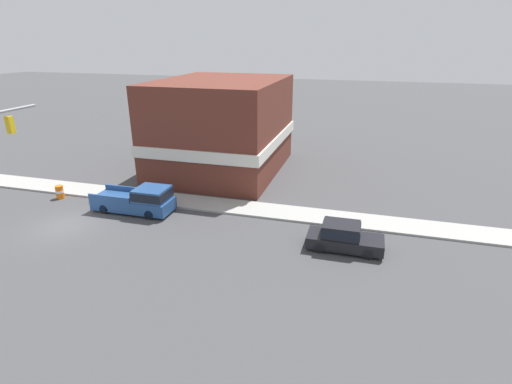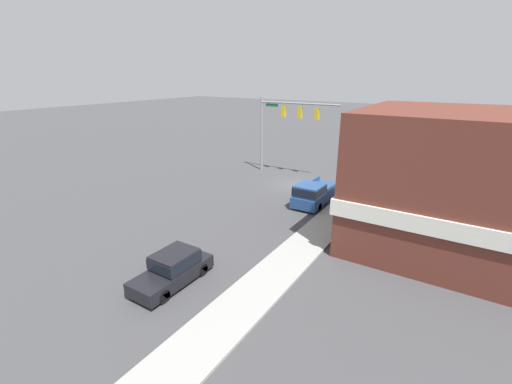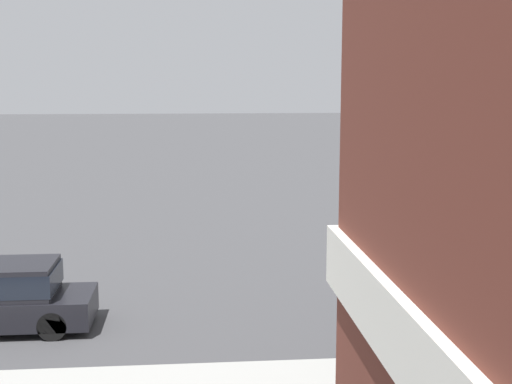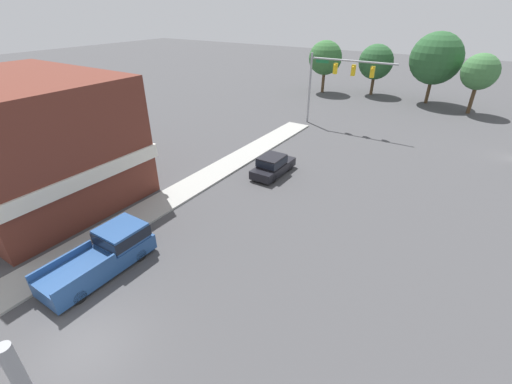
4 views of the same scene
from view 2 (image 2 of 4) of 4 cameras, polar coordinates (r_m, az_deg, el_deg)
name	(u,v)px [view 2 (image 2 of 4)]	position (r m, az deg, el deg)	size (l,w,h in m)	color
ground_plane	(297,185)	(32.22, 6.78, 1.09)	(200.00, 200.00, 0.00)	#424244
sidewalk_curb	(357,196)	(30.32, 16.50, -0.60)	(2.40, 60.00, 0.14)	#9E9E99
near_signal_assembly	(285,118)	(34.98, 4.93, 12.18)	(8.42, 0.49, 7.70)	gray
car_lead	(173,268)	(17.76, -13.61, -12.15)	(1.78, 4.28, 1.59)	black
pickup_truck_parked	(314,193)	(27.55, 9.69, -0.16)	(2.05, 5.60, 1.88)	black
construction_barrel	(350,177)	(33.98, 15.43, 2.37)	(0.58, 0.58, 1.00)	orange
corner_brick_building	(479,187)	(22.70, 33.12, 0.70)	(13.29, 10.34, 8.04)	brown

